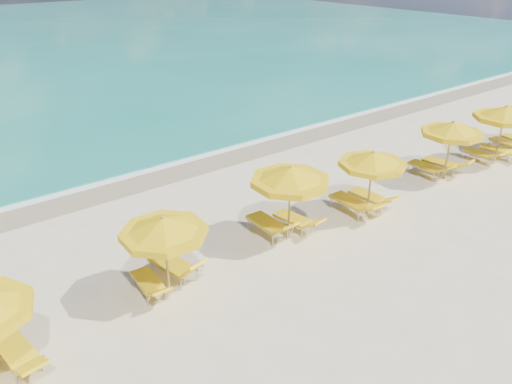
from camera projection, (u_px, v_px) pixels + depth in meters
ground_plane at (285, 243)px, 15.68m from camera, size 120.00×120.00×0.00m
wet_sand_band at (170, 170)px, 20.94m from camera, size 120.00×2.60×0.01m
foam_line at (161, 164)px, 21.51m from camera, size 120.00×1.20×0.03m
whitecap_far at (155, 74)px, 37.16m from camera, size 18.00×0.30×0.05m
umbrella_3 at (164, 228)px, 12.57m from camera, size 2.94×2.94×2.32m
umbrella_4 at (290, 176)px, 15.05m from camera, size 3.18×3.18×2.51m
umbrella_5 at (373, 160)px, 16.64m from camera, size 2.37×2.37×2.32m
umbrella_6 at (452, 129)px, 19.29m from camera, size 3.00×3.00×2.41m
umbrella_7 at (505, 114)px, 20.77m from camera, size 3.18×3.18×2.53m
lounger_2_right at (17, 356)px, 10.98m from camera, size 0.87×1.98×0.70m
lounger_3_left at (149, 286)px, 13.30m from camera, size 0.69×1.74×0.70m
lounger_3_right at (174, 270)px, 13.92m from camera, size 1.00×1.98×0.94m
lounger_4_left at (268, 228)px, 16.01m from camera, size 0.71×1.99×0.90m
lounger_4_right at (294, 223)px, 16.38m from camera, size 0.83×1.87×0.72m
lounger_5_left at (351, 206)px, 17.41m from camera, size 0.72×2.09×0.78m
lounger_5_right at (369, 200)px, 17.87m from camera, size 0.70×1.91×0.75m
lounger_6_left at (426, 171)px, 20.27m from camera, size 0.68×1.93×0.79m
lounger_6_right at (442, 167)px, 20.62m from camera, size 0.93×2.02×0.82m
lounger_7_left at (479, 156)px, 21.72m from camera, size 0.68×1.80×0.70m
lounger_7_right at (498, 153)px, 22.03m from camera, size 0.91×1.98×0.71m
lounger_8_left at (505, 145)px, 22.99m from camera, size 0.83×1.79×0.75m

